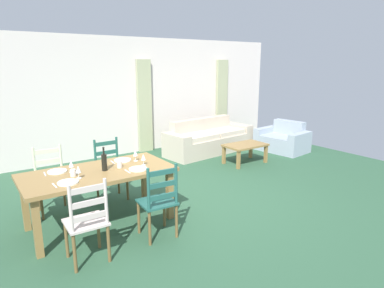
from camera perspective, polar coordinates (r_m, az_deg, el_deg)
name	(u,v)px	position (r m, az deg, el deg)	size (l,w,h in m)	color
ground_plane	(189,201)	(5.37, -0.50, -9.70)	(9.60, 9.60, 0.02)	#2B5037
wall_far	(107,98)	(7.92, -14.28, 7.65)	(9.60, 0.16, 2.70)	silver
curtain_panel_left	(145,106)	(8.17, -8.05, 6.34)	(0.35, 0.08, 2.20)	#A4A97F
curtain_panel_right	(222,100)	(9.49, 5.07, 7.41)	(0.35, 0.08, 2.20)	#A4A97F
dining_table	(99,177)	(4.57, -15.60, -5.44)	(1.90, 0.96, 0.75)	olive
dining_chair_near_left	(87,221)	(3.82, -17.41, -12.46)	(0.43, 0.41, 0.96)	beige
dining_chair_near_right	(159,201)	(4.16, -5.67, -9.65)	(0.45, 0.43, 0.96)	#22564E
dining_chair_far_left	(51,180)	(5.25, -22.84, -5.68)	(0.44, 0.42, 0.96)	beige
dining_chair_far_right	(110,170)	(5.46, -13.76, -4.24)	(0.43, 0.41, 0.96)	#215648
dinner_plate_near_left	(68,182)	(4.19, -20.35, -6.15)	(0.24, 0.24, 0.02)	white
fork_near_left	(54,186)	(4.16, -22.34, -6.55)	(0.02, 0.17, 0.01)	silver
dinner_plate_near_right	(138,169)	(4.48, -9.16, -4.20)	(0.24, 0.24, 0.02)	white
fork_near_right	(127,171)	(4.42, -10.91, -4.59)	(0.02, 0.17, 0.01)	silver
dinner_plate_far_left	(57,171)	(4.66, -21.95, -4.34)	(0.24, 0.24, 0.02)	white
fork_far_left	(45,174)	(4.63, -23.74, -4.69)	(0.02, 0.17, 0.01)	silver
dinner_plate_far_right	(123,160)	(4.91, -11.72, -2.70)	(0.24, 0.24, 0.02)	white
fork_far_right	(113,162)	(4.86, -13.34, -3.04)	(0.02, 0.17, 0.01)	silver
wine_bottle	(104,162)	(4.50, -14.69, -2.95)	(0.07, 0.07, 0.32)	black
wine_glass_near_left	(78,170)	(4.28, -18.78, -4.17)	(0.06, 0.06, 0.16)	white
wine_glass_near_right	(143,158)	(4.62, -8.27, -2.30)	(0.06, 0.06, 0.16)	white
wine_glass_far_left	(71,164)	(4.54, -19.87, -3.25)	(0.06, 0.06, 0.16)	white
wine_glass_far_right	(135,153)	(4.84, -9.60, -1.60)	(0.06, 0.06, 0.16)	white
coffee_cup_primary	(119,165)	(4.59, -12.24, -3.43)	(0.07, 0.07, 0.09)	beige
coffee_cup_secondary	(73,173)	(4.40, -19.57, -4.65)	(0.07, 0.07, 0.09)	beige
couch	(208,140)	(8.15, 2.68, 0.66)	(2.35, 1.03, 0.80)	#BEAE98
coffee_table	(245,147)	(7.29, 9.03, -0.53)	(0.90, 0.56, 0.42)	olive
armchair_upholstered	(283,140)	(8.59, 15.25, 0.58)	(0.94, 1.25, 0.72)	#94A1B0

